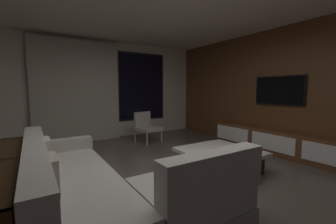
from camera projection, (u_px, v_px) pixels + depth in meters
floor at (171, 189)px, 2.97m from camera, size 9.20×9.20×0.00m
back_wall_with_window at (96, 90)px, 5.83m from camera, size 6.60×0.30×2.70m
media_wall at (293, 90)px, 4.47m from camera, size 0.12×7.80×2.70m
sectional_couch at (102, 190)px, 2.32m from camera, size 1.98×2.50×0.82m
coffee_table at (220, 160)px, 3.60m from camera, size 1.16×1.16×0.36m
book_stack_on_coffee_table at (216, 150)px, 3.49m from camera, size 0.22×0.20×0.04m
accent_chair_near_window at (146, 126)px, 5.59m from camera, size 0.64×0.66×0.78m
media_console at (280, 143)px, 4.47m from camera, size 0.46×3.10×0.52m
mounted_tv at (279, 90)px, 4.62m from camera, size 0.05×1.08×0.62m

